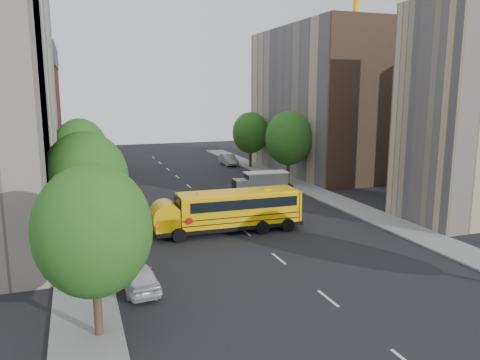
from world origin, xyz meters
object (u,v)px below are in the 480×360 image
safari_truck (262,183)px  parked_car_1 (108,193)px  street_tree_0 (93,231)px  parked_car_4 (280,183)px  parked_car_0 (138,277)px  street_tree_1 (86,180)px  street_tree_5 (250,133)px  street_tree_2 (81,148)px  school_bus (227,209)px  parked_car_2 (95,176)px  parked_car_5 (228,160)px  street_tree_4 (289,138)px

safari_truck → parked_car_1: safari_truck is taller
street_tree_0 → parked_car_4: size_ratio=1.98×
street_tree_0 → safari_truck: 29.04m
parked_car_0 → street_tree_1: bearing=-74.3°
street_tree_5 → street_tree_1: bearing=-126.3°
street_tree_0 → street_tree_2: 28.00m
school_bus → parked_car_1: 15.51m
street_tree_2 → parked_car_2: size_ratio=1.56×
parked_car_5 → parked_car_0: bearing=-114.8°
street_tree_2 → parked_car_5: size_ratio=1.65×
street_tree_2 → street_tree_4: (22.00, 0.00, 0.25)m
street_tree_4 → street_tree_5: 12.01m
parked_car_1 → street_tree_4: bearing=-172.2°
street_tree_0 → parked_car_0: 6.18m
parked_car_5 → parked_car_1: bearing=-136.4°
school_bus → parked_car_4: bearing=53.1°
street_tree_4 → parked_car_1: bearing=-174.1°
school_bus → parked_car_0: 11.16m
school_bus → safari_truck: (7.19, 10.94, -0.51)m
street_tree_1 → parked_car_0: street_tree_1 is taller
street_tree_2 → school_bus: bearing=-58.0°
street_tree_0 → safari_truck: bearing=54.1°
parked_car_0 → parked_car_2: parked_car_0 is taller
street_tree_5 → parked_car_0: bearing=-119.0°
parked_car_2 → parked_car_5: (18.40, 7.10, 0.08)m
street_tree_1 → parked_car_4: 25.35m
street_tree_1 → parked_car_0: bearing=-69.1°
safari_truck → parked_car_4: (2.88, 1.87, -0.58)m
street_tree_4 → street_tree_5: bearing=90.0°
school_bus → parked_car_0: bearing=-131.3°
street_tree_5 → school_bus: size_ratio=0.68×
street_tree_2 → parked_car_4: 20.43m
school_bus → street_tree_5: bearing=67.3°
street_tree_4 → parked_car_4: size_ratio=2.16×
street_tree_1 → parked_car_2: (1.40, 25.81, -4.26)m
street_tree_0 → parked_car_5: 47.41m
parked_car_4 → parked_car_5: bearing=84.5°
safari_truck → school_bus: bearing=-120.1°
street_tree_0 → parked_car_2: (1.40, 35.81, -3.95)m
parked_car_2 → parked_car_5: bearing=-155.6°
safari_truck → parked_car_4: 3.48m
street_tree_5 → street_tree_0: bearing=-118.8°
parked_car_1 → parked_car_2: 9.89m
school_bus → parked_car_1: school_bus is taller
parked_car_0 → street_tree_0: bearing=57.4°
parked_car_0 → parked_car_5: 42.49m
safari_truck → street_tree_4: bearing=45.7°
street_tree_4 → parked_car_4: 5.68m
street_tree_4 → street_tree_0: bearing=-128.2°
parked_car_2 → school_bus: bearing=112.9°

